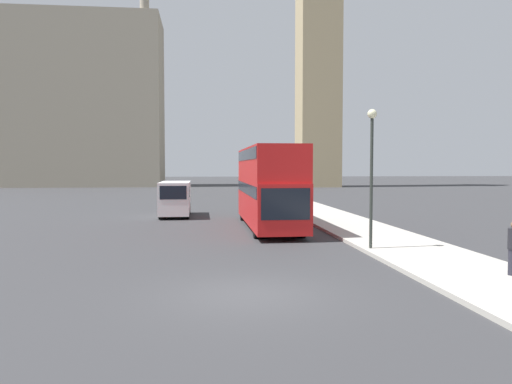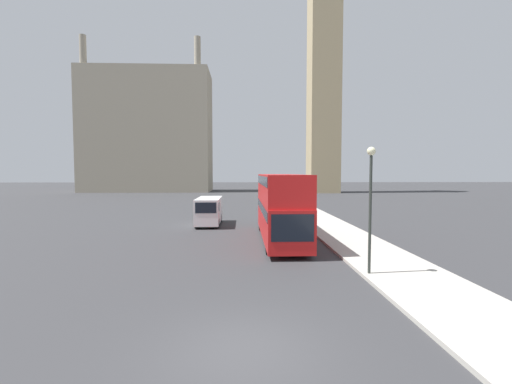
% 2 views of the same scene
% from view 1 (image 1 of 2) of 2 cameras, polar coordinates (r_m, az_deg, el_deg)
% --- Properties ---
extents(ground_plane, '(300.00, 300.00, 0.00)m').
position_cam_1_polar(ground_plane, '(13.15, -1.05, -11.59)').
color(ground_plane, '#333335').
extents(sidewalk_strip, '(3.88, 120.00, 0.15)m').
position_cam_1_polar(sidewalk_strip, '(15.38, 26.04, -9.46)').
color(sidewalk_strip, '#ADA89E').
rests_on(sidewalk_strip, ground_plane).
extents(building_block_distant, '(28.99, 11.89, 34.10)m').
position_cam_1_polar(building_block_distant, '(89.48, -20.13, 9.64)').
color(building_block_distant, '#9E937F').
rests_on(building_block_distant, ground_plane).
extents(red_double_decker_bus, '(2.46, 10.95, 4.29)m').
position_cam_1_polar(red_double_decker_bus, '(26.71, 1.44, 0.99)').
color(red_double_decker_bus, red).
rests_on(red_double_decker_bus, ground_plane).
extents(white_van, '(1.94, 5.09, 2.29)m').
position_cam_1_polar(white_van, '(33.25, -9.22, -0.67)').
color(white_van, white).
rests_on(white_van, ground_plane).
extents(street_lamp, '(0.36, 0.36, 5.33)m').
position_cam_1_polar(street_lamp, '(19.60, 13.08, 3.99)').
color(street_lamp, '#2D332D').
rests_on(street_lamp, sidewalk_strip).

